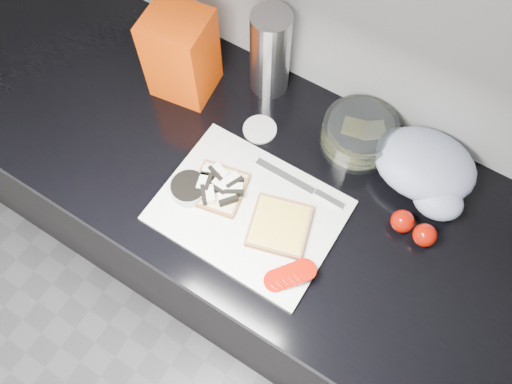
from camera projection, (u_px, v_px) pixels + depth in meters
base_cabinet at (283, 256)px, 1.58m from camera, size 3.50×0.60×0.86m
countertop at (293, 194)px, 1.18m from camera, size 3.50×0.64×0.04m
cutting_board at (249, 211)px, 1.13m from camera, size 0.40×0.30×0.01m
bread_left at (219, 187)px, 1.14m from camera, size 0.14×0.14×0.04m
bread_right at (279, 226)px, 1.10m from camera, size 0.16×0.16×0.02m
tomato_slices at (290, 275)px, 1.04m from camera, size 0.11×0.11×0.02m
knife at (310, 189)px, 1.14m from camera, size 0.23×0.02×0.01m
seed_tub at (189, 189)px, 1.13m from camera, size 0.09×0.09×0.04m
tub_lid at (260, 129)px, 1.23m from camera, size 0.11×0.11×0.01m
glass_bowl at (359, 134)px, 1.19m from camera, size 0.18×0.18×0.07m
bread_bag at (181, 54)px, 1.20m from camera, size 0.16×0.15×0.23m
steel_canister at (270, 53)px, 1.19m from camera, size 0.10×0.10×0.23m
grocery_bag at (427, 170)px, 1.13m from camera, size 0.25×0.22×0.10m
whole_tomatoes at (413, 228)px, 1.09m from camera, size 0.11×0.06×0.05m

